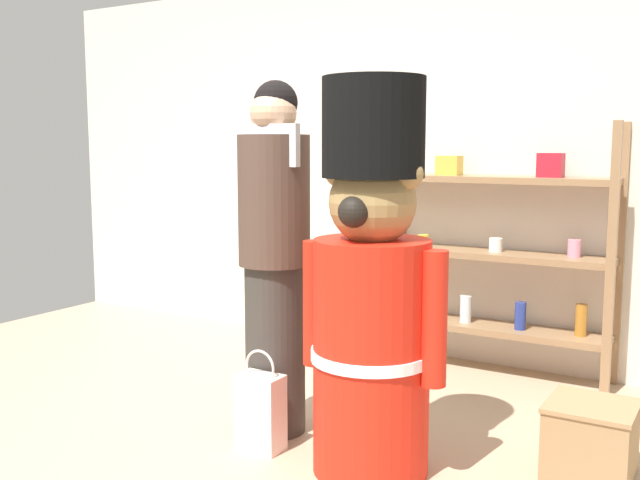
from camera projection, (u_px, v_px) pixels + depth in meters
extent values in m
plane|color=tan|center=(223.00, 468.00, 3.24)|extent=(6.40, 6.40, 0.00)
cube|color=silver|center=(422.00, 165.00, 4.94)|extent=(6.40, 0.12, 2.60)
cube|color=#93704C|center=(383.00, 245.00, 4.75)|extent=(0.05, 0.05, 1.57)
cube|color=#93704C|center=(611.00, 262.00, 4.03)|extent=(0.05, 0.05, 1.57)
cube|color=#93704C|center=(402.00, 240.00, 5.00)|extent=(0.05, 0.05, 1.57)
cube|color=#93704C|center=(620.00, 256.00, 4.28)|extent=(0.05, 0.05, 1.57)
cube|color=#93704C|center=(493.00, 328.00, 4.58)|extent=(1.41, 0.30, 0.04)
cube|color=#93704C|center=(495.00, 255.00, 4.52)|extent=(1.41, 0.30, 0.04)
cube|color=#93704C|center=(498.00, 179.00, 4.46)|extent=(1.41, 0.30, 0.04)
cylinder|color=yellow|center=(423.00, 241.00, 4.72)|extent=(0.07, 0.07, 0.08)
cylinder|color=white|center=(496.00, 245.00, 4.51)|extent=(0.08, 0.08, 0.09)
cylinder|color=pink|center=(574.00, 248.00, 4.28)|extent=(0.08, 0.08, 0.11)
cylinder|color=#596B33|center=(416.00, 301.00, 4.83)|extent=(0.08, 0.08, 0.19)
cylinder|color=silver|center=(466.00, 309.00, 4.64)|extent=(0.07, 0.07, 0.17)
cylinder|color=navy|center=(520.00, 316.00, 4.46)|extent=(0.07, 0.07, 0.17)
cylinder|color=#B27226|center=(581.00, 320.00, 4.31)|extent=(0.07, 0.07, 0.19)
cube|color=gold|center=(449.00, 165.00, 4.61)|extent=(0.15, 0.12, 0.12)
cube|color=#B21E2D|center=(551.00, 165.00, 4.28)|extent=(0.14, 0.11, 0.14)
cylinder|color=red|center=(371.00, 357.00, 3.15)|extent=(0.51, 0.51, 1.03)
cylinder|color=white|center=(371.00, 354.00, 3.15)|extent=(0.53, 0.53, 0.05)
sphere|color=#9C7B48|center=(373.00, 202.00, 3.06)|extent=(0.37, 0.37, 0.37)
sphere|color=#9C7B48|center=(340.00, 173.00, 3.13)|extent=(0.13, 0.13, 0.13)
sphere|color=#9C7B48|center=(408.00, 174.00, 2.97)|extent=(0.13, 0.13, 0.13)
cylinder|color=black|center=(373.00, 128.00, 3.02)|extent=(0.43, 0.43, 0.42)
cylinder|color=red|center=(315.00, 303.00, 3.27)|extent=(0.11, 0.11, 0.57)
cylinder|color=red|center=(434.00, 319.00, 2.98)|extent=(0.11, 0.11, 0.57)
sphere|color=black|center=(354.00, 212.00, 2.92)|extent=(0.13, 0.13, 0.13)
cylinder|color=#38332D|center=(275.00, 348.00, 3.61)|extent=(0.30, 0.30, 0.85)
cylinder|color=#4C382D|center=(274.00, 200.00, 3.52)|extent=(0.35, 0.35, 0.63)
sphere|color=tan|center=(273.00, 113.00, 3.46)|extent=(0.23, 0.23, 0.23)
cube|color=silver|center=(265.00, 145.00, 3.42)|extent=(0.37, 0.04, 0.20)
sphere|color=black|center=(276.00, 103.00, 3.47)|extent=(0.21, 0.21, 0.21)
cube|color=silver|center=(260.00, 412.00, 3.41)|extent=(0.22, 0.13, 0.36)
torus|color=silver|center=(260.00, 367.00, 3.38)|extent=(0.16, 0.01, 0.16)
cube|color=#9E7A51|center=(590.00, 442.00, 3.14)|extent=(0.35, 0.35, 0.30)
cube|color=#9E7A51|center=(592.00, 406.00, 3.12)|extent=(0.37, 0.36, 0.02)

